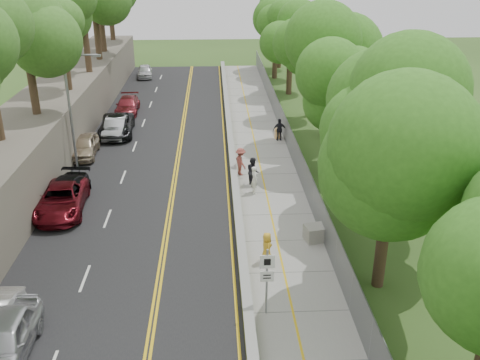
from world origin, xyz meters
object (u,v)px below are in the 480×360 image
Objects in this scene: car_0 at (3,340)px; concrete_block at (317,233)px; car_2 at (62,200)px; painter_0 at (267,248)px; person_far at (280,130)px; signpost at (267,275)px; streetlight at (73,103)px; construction_barrel at (277,133)px.

concrete_block is at bearing 30.74° from car_0.
car_0 is at bearing -90.03° from car_2.
person_far is (2.75, 17.82, 0.10)m from painter_0.
signpost is at bearing 79.84° from person_far.
streetlight is 1.63× the size of car_0.
car_2 is at bearing -138.78° from construction_barrel.
concrete_block is 15.63m from car_0.
concrete_block is at bearing -66.61° from painter_0.
signpost is at bearing 11.33° from car_0.
person_far is at bearing 35.40° from car_2.
painter_0 is (-2.85, -2.00, 0.39)m from concrete_block.
streetlight is 9.74× the size of construction_barrel.
construction_barrel is 0.15× the size of car_2.
person_far is (14.66, 4.82, -3.70)m from streetlight.
person_far is at bearing 90.36° from concrete_block.
signpost is 0.63× the size of car_0.
signpost is 10.34m from car_0.
person_far is (-0.10, 15.82, 0.48)m from concrete_block.
signpost reaches higher than car_0.
painter_0 is (11.91, -13.00, -3.79)m from streetlight.
painter_0 is (10.45, 6.19, -0.03)m from car_0.
car_0 is at bearing -148.37° from concrete_block.
concrete_block is 0.77× the size of painter_0.
construction_barrel is at bearing -80.17° from person_far.
streetlight is at bearing -159.91° from construction_barrel.
painter_0 is at bearing 29.76° from car_0.
streetlight is at bearing 143.31° from concrete_block.
construction_barrel is at bearing 90.72° from concrete_block.
streetlight reaches higher than painter_0.
car_0 is 0.88× the size of car_2.
streetlight reaches higher than signpost.
construction_barrel is (3.04, 22.34, -1.50)m from signpost.
streetlight is at bearing 89.87° from car_2.
streetlight is at bearing 30.83° from painter_0.
car_0 is 12.15m from painter_0.
painter_0 is at bearing -144.94° from concrete_block.
person_far is at bearing 81.79° from signpost.
painter_0 is (0.40, 4.02, -1.12)m from signpost.
car_2 is (-0.94, 12.22, -0.06)m from car_0.
signpost is 3.78× the size of construction_barrel.
painter_0 is at bearing 79.28° from person_far.
streetlight reaches higher than construction_barrel.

